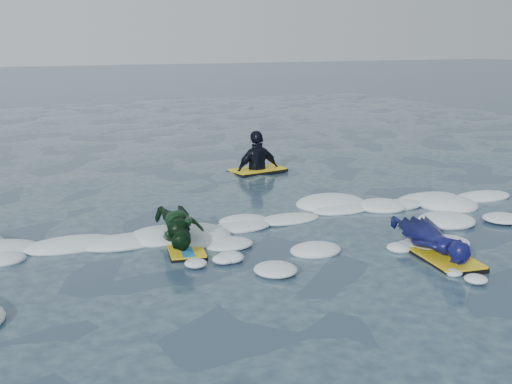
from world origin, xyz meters
The scene contains 5 objects.
ground centered at (0.00, 0.00, 0.00)m, with size 120.00×120.00×0.00m, color #1A2940.
foam_band centered at (0.00, 1.03, 0.00)m, with size 12.00×3.10×0.30m, color white, non-canonical shape.
prone_woman_unit centered at (2.55, -0.63, 0.21)m, with size 0.87×1.68×0.42m.
prone_child_unit centered at (-0.29, 0.97, 0.25)m, with size 0.88×1.37×0.50m.
waiting_rider_unit centered at (2.61, 5.01, 0.02)m, with size 1.24×0.82×1.73m.
Camera 1 is at (-2.63, -6.82, 2.71)m, focal length 45.00 mm.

